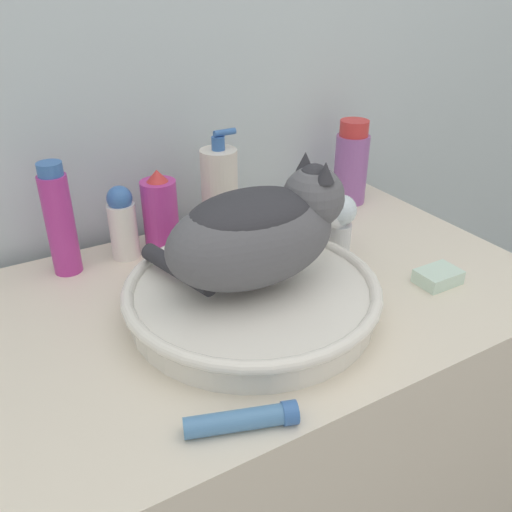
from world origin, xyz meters
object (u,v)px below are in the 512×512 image
shampoo_bottle_tall (60,221)px  spray_bottle_trigger (160,213)px  mouthwash_bottle (351,164)px  deodorant_stick (123,223)px  cat (258,229)px  soap_bar (438,277)px  faucet (336,222)px  cream_tube (243,420)px  soap_pump_bottle (220,192)px

shampoo_bottle_tall → spray_bottle_trigger: bearing=-0.0°
mouthwash_bottle → deodorant_stick: (-0.52, -0.00, -0.02)m
cat → soap_bar: 0.34m
soap_bar → cat: bearing=164.3°
soap_bar → faucet: bearing=122.4°
shampoo_bottle_tall → deodorant_stick: (0.11, 0.00, -0.03)m
faucet → shampoo_bottle_tall: (-0.43, 0.20, 0.02)m
mouthwash_bottle → deodorant_stick: 0.52m
faucet → soap_bar: 0.20m
deodorant_stick → soap_bar: size_ratio=1.91×
spray_bottle_trigger → cream_tube: spray_bottle_trigger is taller
soap_pump_bottle → cream_tube: size_ratio=1.53×
spray_bottle_trigger → deodorant_stick: bearing=180.0°
cat → deodorant_stick: size_ratio=2.07×
soap_pump_bottle → faucet: bearing=-56.8°
cat → shampoo_bottle_tall: cat is taller
faucet → soap_bar: faucet is taller
cat → deodorant_stick: cat is taller
spray_bottle_trigger → soap_bar: 0.51m
cat → faucet: cat is taller
faucet → soap_pump_bottle: (-0.13, 0.20, 0.01)m
cat → soap_pump_bottle: bearing=76.3°
faucet → deodorant_stick: bearing=-50.2°
deodorant_stick → cream_tube: (-0.02, -0.48, -0.06)m
deodorant_stick → soap_pump_bottle: soap_pump_bottle is taller
cream_tube → shampoo_bottle_tall: bearing=100.6°
faucet → deodorant_stick: faucet is taller
deodorant_stick → soap_bar: bearing=-39.9°
shampoo_bottle_tall → soap_bar: 0.65m
cream_tube → faucet: bearing=38.9°
soap_pump_bottle → cream_tube: 0.53m
faucet → cream_tube: faucet is taller
cream_tube → soap_bar: bearing=15.0°
soap_pump_bottle → deodorant_stick: bearing=180.0°
soap_bar → deodorant_stick: bearing=140.1°
cat → cream_tube: cat is taller
spray_bottle_trigger → cream_tube: size_ratio=1.14×
soap_pump_bottle → cream_tube: soap_pump_bottle is taller
cat → soap_bar: size_ratio=3.96×
soap_bar → soap_pump_bottle: bearing=122.9°
spray_bottle_trigger → cream_tube: bearing=-100.5°
deodorant_stick → shampoo_bottle_tall: bearing=180.0°
mouthwash_bottle → shampoo_bottle_tall: bearing=-180.0°
soap_pump_bottle → spray_bottle_trigger: soap_pump_bottle is taller
mouthwash_bottle → deodorant_stick: bearing=-180.0°
deodorant_stick → mouthwash_bottle: bearing=0.0°
shampoo_bottle_tall → cream_tube: size_ratio=1.46×
faucet → spray_bottle_trigger: (-0.26, 0.20, -0.00)m
mouthwash_bottle → deodorant_stick: mouthwash_bottle is taller
cat → spray_bottle_trigger: cat is taller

